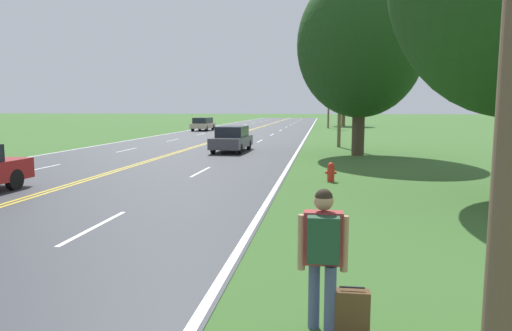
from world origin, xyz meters
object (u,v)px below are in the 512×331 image
at_px(hitchhiker_person, 323,246).
at_px(car_dark_grey_sedan_approaching, 232,139).
at_px(tree_left_verge, 361,45).
at_px(tree_mid_treeline, 344,89).
at_px(fire_hydrant, 331,172).
at_px(suitcase, 351,312).
at_px(car_champagne_van_mid_near, 203,124).

xyz_separation_m(hitchhiker_person, car_dark_grey_sedan_approaching, (-5.56, 22.24, -0.28)).
xyz_separation_m(tree_left_verge, tree_mid_treeline, (0.99, 42.75, -0.72)).
height_order(fire_hydrant, car_dark_grey_sedan_approaching, car_dark_grey_sedan_approaching).
distance_m(suitcase, fire_hydrant, 11.45).
bearing_deg(fire_hydrant, tree_mid_treeline, 87.11).
bearing_deg(tree_mid_treeline, car_champagne_van_mid_near, -135.03).
height_order(hitchhiker_person, fire_hydrant, hitchhiker_person).
xyz_separation_m(car_dark_grey_sedan_approaching, car_champagne_van_mid_near, (-8.44, 24.71, 0.04)).
xyz_separation_m(hitchhiker_person, tree_mid_treeline, (2.93, 63.86, 4.35)).
bearing_deg(car_champagne_van_mid_near, tree_mid_treeline, -42.37).
relative_size(tree_left_verge, tree_mid_treeline, 1.18).
height_order(suitcase, fire_hydrant, fire_hydrant).
relative_size(car_dark_grey_sedan_approaching, car_champagne_van_mid_near, 1.07).
distance_m(suitcase, tree_left_verge, 21.96).
distance_m(tree_mid_treeline, car_champagne_van_mid_near, 24.36).
height_order(suitcase, car_dark_grey_sedan_approaching, car_dark_grey_sedan_approaching).
xyz_separation_m(suitcase, car_dark_grey_sedan_approaching, (-5.91, 22.23, 0.51)).
height_order(tree_left_verge, tree_mid_treeline, tree_left_verge).
bearing_deg(tree_left_verge, suitcase, -94.33).
distance_m(hitchhiker_person, suitcase, 0.87).
bearing_deg(suitcase, fire_hydrant, -0.49).
bearing_deg(fire_hydrant, suitcase, -89.70).
bearing_deg(car_dark_grey_sedan_approaching, hitchhiker_person, 15.49).
relative_size(fire_hydrant, tree_mid_treeline, 0.08).
height_order(hitchhiker_person, car_dark_grey_sedan_approaching, hitchhiker_person).
height_order(fire_hydrant, tree_left_verge, tree_left_verge).
distance_m(suitcase, tree_mid_treeline, 64.11).
bearing_deg(car_dark_grey_sedan_approaching, tree_left_verge, 82.94).
xyz_separation_m(suitcase, tree_left_verge, (1.60, 21.11, 5.87)).
xyz_separation_m(hitchhiker_person, car_champagne_van_mid_near, (-14.00, 46.95, -0.24)).
relative_size(tree_left_verge, car_dark_grey_sedan_approaching, 2.24).
bearing_deg(car_champagne_van_mid_near, hitchhiker_person, -160.74).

